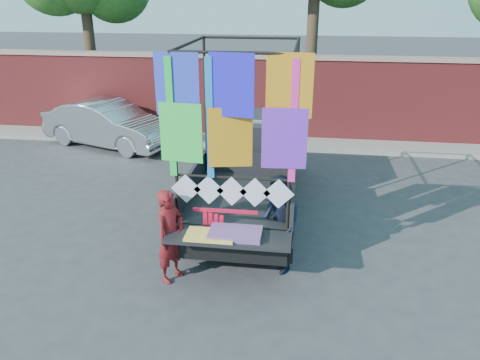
# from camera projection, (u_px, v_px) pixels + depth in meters

# --- Properties ---
(ground) EXTENTS (90.00, 90.00, 0.00)m
(ground) POSITION_uv_depth(u_px,v_px,m) (248.00, 248.00, 8.60)
(ground) COLOR #38383A
(ground) RESTS_ON ground
(brick_wall) EXTENTS (30.00, 0.45, 2.61)m
(brick_wall) POSITION_uv_depth(u_px,v_px,m) (276.00, 97.00, 14.53)
(brick_wall) COLOR maroon
(brick_wall) RESTS_ON ground
(curb) EXTENTS (30.00, 1.20, 0.12)m
(curb) POSITION_uv_depth(u_px,v_px,m) (274.00, 143.00, 14.36)
(curb) COLOR gray
(curb) RESTS_ON ground
(pickup_truck) EXTENTS (2.28, 5.73, 3.61)m
(pickup_truck) POSITION_uv_depth(u_px,v_px,m) (252.00, 164.00, 10.11)
(pickup_truck) COLOR black
(pickup_truck) RESTS_ON ground
(sedan) EXTENTS (4.39, 2.72, 1.36)m
(sedan) POSITION_uv_depth(u_px,v_px,m) (109.00, 124.00, 14.03)
(sedan) COLOR #B5B8BC
(sedan) RESTS_ON ground
(woman) EXTENTS (0.57, 0.67, 1.56)m
(woman) POSITION_uv_depth(u_px,v_px,m) (171.00, 236.00, 7.41)
(woman) COLOR maroon
(woman) RESTS_ON ground
(man) EXTENTS (0.95, 1.01, 1.66)m
(man) POSITION_uv_depth(u_px,v_px,m) (279.00, 225.00, 7.66)
(man) COLOR #131C31
(man) RESTS_ON ground
(streamer_bundle) EXTENTS (1.04, 0.06, 0.71)m
(streamer_bundle) POSITION_uv_depth(u_px,v_px,m) (218.00, 222.00, 7.48)
(streamer_bundle) COLOR red
(streamer_bundle) RESTS_ON ground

